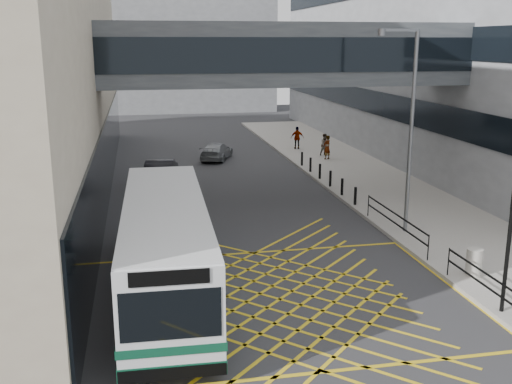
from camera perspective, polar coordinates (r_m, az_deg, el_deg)
ground at (r=19.69m, az=2.29°, el=-10.18°), size 120.00×120.00×0.00m
building_far at (r=77.48m, az=-9.83°, el=14.59°), size 28.00×16.00×18.00m
skybridge at (r=30.32m, az=2.71°, el=12.98°), size 20.00×4.10×3.00m
pavement at (r=35.94m, az=10.75°, el=0.98°), size 6.00×54.00×0.16m
box_junction at (r=19.69m, az=2.29°, el=-10.17°), size 12.00×9.00×0.01m
bus at (r=19.62m, az=-8.60°, el=-5.06°), size 3.09×11.42×3.18m
car_white at (r=21.53m, az=-9.35°, el=-6.32°), size 3.11×4.41×1.30m
car_dark at (r=35.32m, az=-9.03°, el=1.94°), size 2.60×5.02×1.50m
car_silver at (r=42.44m, az=-3.78°, el=3.96°), size 3.06×4.40×1.26m
traffic_light at (r=18.97m, az=23.22°, el=-3.18°), size 0.31×0.48×4.11m
street_lamp at (r=25.58m, az=14.28°, el=6.65°), size 1.92×0.56×8.44m
litter_bin at (r=22.31m, az=20.06°, el=-6.30°), size 0.56×0.56×0.97m
kerb_railings at (r=23.01m, az=16.37°, el=-4.76°), size 0.05×12.54×1.00m
bollards at (r=34.91m, az=6.59°, el=1.64°), size 0.14×10.14×0.90m
pedestrian_a at (r=41.92m, az=6.78°, el=4.25°), size 0.80×0.74×1.64m
pedestrian_b at (r=43.19m, az=6.59°, el=4.49°), size 0.83×0.57×1.55m
pedestrian_c at (r=45.71m, az=3.95°, el=5.16°), size 1.06×0.61×1.69m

